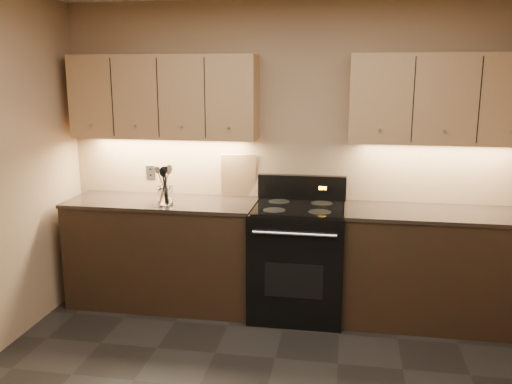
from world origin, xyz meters
TOP-DOWN VIEW (x-y plane):
  - wall_back at (0.00, 2.00)m, footprint 4.00×0.04m
  - counter_left at (-1.10, 1.70)m, footprint 1.62×0.62m
  - counter_right at (1.18, 1.70)m, footprint 1.46×0.62m
  - stove at (0.08, 1.68)m, footprint 0.76×0.68m
  - upper_cab_left at (-1.10, 1.85)m, footprint 1.60×0.30m
  - upper_cab_right at (1.18, 1.85)m, footprint 1.44×0.30m
  - outlet_plate at (-1.30, 1.99)m, footprint 0.08×0.01m
  - utensil_crock at (-1.02, 1.56)m, footprint 0.16×0.16m
  - cutting_board at (-0.48, 1.96)m, footprint 0.31×0.14m
  - wooden_spoon at (-1.05, 1.55)m, footprint 0.14×0.11m
  - black_spoon at (-1.02, 1.58)m, footprint 0.07×0.15m
  - black_turner at (-1.00, 1.55)m, footprint 0.12×0.12m
  - steel_spatula at (-1.00, 1.58)m, footprint 0.18×0.14m

SIDE VIEW (x-z plane):
  - counter_left at x=-1.10m, z-range 0.00..0.93m
  - counter_right at x=1.18m, z-range 0.00..0.93m
  - stove at x=0.08m, z-range -0.09..1.05m
  - utensil_crock at x=-1.02m, z-range 0.92..1.08m
  - black_spoon at x=-1.02m, z-range 0.94..1.26m
  - black_turner at x=-1.00m, z-range 0.94..1.27m
  - wooden_spoon at x=-1.05m, z-range 0.94..1.27m
  - steel_spatula at x=-1.00m, z-range 0.94..1.28m
  - outlet_plate at x=-1.30m, z-range 1.06..1.18m
  - cutting_board at x=-0.48m, z-range 0.93..1.31m
  - wall_back at x=0.00m, z-range 0.00..2.60m
  - upper_cab_left at x=-1.10m, z-range 1.45..2.15m
  - upper_cab_right at x=1.18m, z-range 1.45..2.15m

